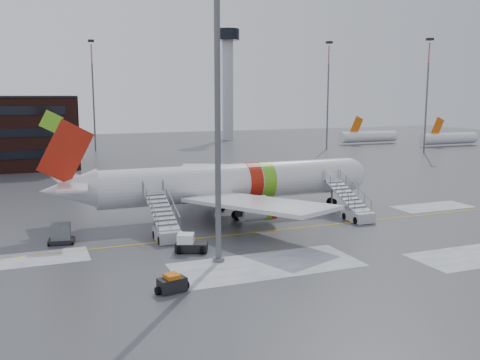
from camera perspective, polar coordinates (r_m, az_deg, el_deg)
name	(u,v)px	position (r m, az deg, el deg)	size (l,w,h in m)	color
ground	(281,227)	(51.37, 4.35, -5.03)	(260.00, 260.00, 0.00)	#494C4F
airliner	(224,183)	(55.43, -1.68, -0.35)	(35.03, 32.97, 11.18)	silver
airstair_fwd	(354,209)	(55.30, 12.06, -3.05)	(2.05, 7.70, 3.48)	#BABDC2
airstair_aft	(165,227)	(47.52, -8.00, -4.94)	(2.05, 7.70, 3.48)	#A9ABB1
pushback_tug	(189,244)	(43.47, -5.42, -6.79)	(2.91, 2.60, 1.47)	black
uld_container	(61,234)	(47.99, -18.54, -5.51)	(2.32, 1.85, 1.72)	black
baggage_tractor	(172,284)	(35.17, -7.25, -10.97)	(2.35, 1.38, 1.18)	black
light_mast_near	(217,82)	(39.10, -2.43, 10.39)	(1.20, 1.20, 25.96)	#595B60
control_tower	(228,71)	(149.20, -1.32, 11.52)	(6.40, 6.40, 30.00)	#B2B5BA
light_mast_far_ne	(328,88)	(124.42, 9.38, 9.61)	(1.20, 1.20, 24.25)	#595B60
light_mast_far_n	(93,88)	(123.51, -15.41, 9.41)	(1.20, 1.20, 24.25)	#595B60
light_mast_far_e	(427,88)	(122.44, 19.34, 9.23)	(1.20, 1.20, 24.25)	#595B60
distant_aircraft	(394,145)	(138.24, 16.11, 3.57)	(35.00, 18.00, 8.00)	#D8590C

